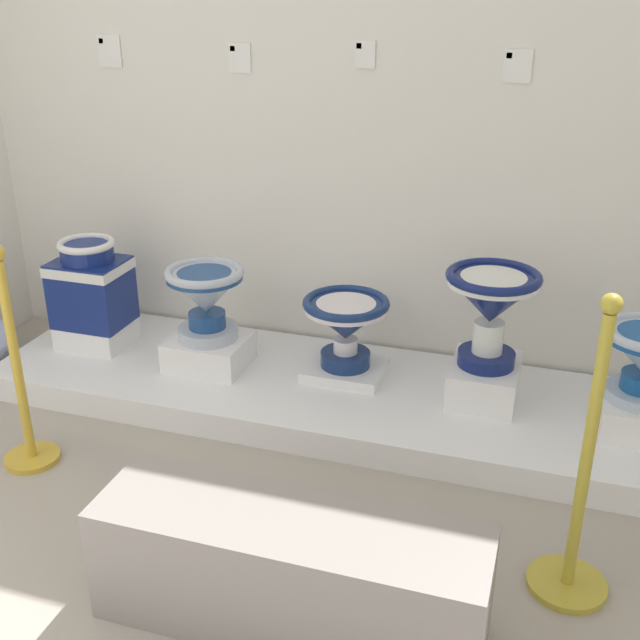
{
  "coord_description": "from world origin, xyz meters",
  "views": [
    {
      "loc": [
        2.99,
        -0.48,
        1.88
      ],
      "look_at": [
        1.98,
        2.66,
        0.44
      ],
      "focal_mm": 43.93,
      "sensor_mm": 36.0,
      "label": 1
    }
  ],
  "objects_px": {
    "info_placard_first": "(109,51)",
    "stanchion_post_near_left": "(22,396)",
    "plinth_block_tall_cobalt": "(97,333)",
    "info_placard_third": "(365,54)",
    "antique_toilet_central_ornate": "(346,320)",
    "plinth_block_broad_patterned": "(484,380)",
    "museum_bench": "(289,572)",
    "antique_toilet_tall_cobalt": "(91,282)",
    "stanchion_post_near_right": "(578,511)",
    "antique_toilet_rightmost": "(206,294)",
    "plinth_block_leftmost": "(636,414)",
    "plinth_block_central_ornate": "(345,370)",
    "info_placard_fourth": "(517,66)",
    "plinth_block_rightmost": "(209,351)",
    "info_placard_second": "(240,58)",
    "antique_toilet_broad_patterned": "(491,301)"
  },
  "relations": [
    {
      "from": "info_placard_first",
      "to": "stanchion_post_near_left",
      "type": "xyz_separation_m",
      "value": [
        0.25,
        -1.3,
        -1.24
      ]
    },
    {
      "from": "plinth_block_tall_cobalt",
      "to": "info_placard_third",
      "type": "bearing_deg",
      "value": 18.62
    },
    {
      "from": "antique_toilet_central_ornate",
      "to": "info_placard_third",
      "type": "xyz_separation_m",
      "value": [
        -0.03,
        0.38,
        1.16
      ]
    },
    {
      "from": "antique_toilet_central_ornate",
      "to": "plinth_block_broad_patterned",
      "type": "relative_size",
      "value": 1.08
    },
    {
      "from": "stanchion_post_near_left",
      "to": "museum_bench",
      "type": "distance_m",
      "value": 1.45
    },
    {
      "from": "antique_toilet_tall_cobalt",
      "to": "stanchion_post_near_right",
      "type": "relative_size",
      "value": 0.42
    },
    {
      "from": "antique_toilet_rightmost",
      "to": "plinth_block_leftmost",
      "type": "relative_size",
      "value": 1.07
    },
    {
      "from": "stanchion_post_near_left",
      "to": "plinth_block_central_ornate",
      "type": "bearing_deg",
      "value": 39.83
    },
    {
      "from": "info_placard_fourth",
      "to": "plinth_block_rightmost",
      "type": "bearing_deg",
      "value": -159.61
    },
    {
      "from": "plinth_block_tall_cobalt",
      "to": "info_placard_second",
      "type": "distance_m",
      "value": 1.57
    },
    {
      "from": "antique_toilet_tall_cobalt",
      "to": "antique_toilet_rightmost",
      "type": "height_order",
      "value": "antique_toilet_tall_cobalt"
    },
    {
      "from": "plinth_block_broad_patterned",
      "to": "info_placard_fourth",
      "type": "xyz_separation_m",
      "value": [
        -0.02,
        0.39,
        1.33
      ]
    },
    {
      "from": "antique_toilet_tall_cobalt",
      "to": "museum_bench",
      "type": "bearing_deg",
      "value": -41.49
    },
    {
      "from": "plinth_block_broad_patterned",
      "to": "info_placard_third",
      "type": "relative_size",
      "value": 3.09
    },
    {
      "from": "plinth_block_leftmost",
      "to": "antique_toilet_broad_patterned",
      "type": "bearing_deg",
      "value": 172.24
    },
    {
      "from": "museum_bench",
      "to": "plinth_block_rightmost",
      "type": "bearing_deg",
      "value": 124.04
    },
    {
      "from": "antique_toilet_broad_patterned",
      "to": "info_placard_third",
      "type": "xyz_separation_m",
      "value": [
        -0.69,
        0.39,
        0.97
      ]
    },
    {
      "from": "antique_toilet_central_ornate",
      "to": "stanchion_post_near_right",
      "type": "relative_size",
      "value": 0.38
    },
    {
      "from": "antique_toilet_rightmost",
      "to": "info_placard_first",
      "type": "relative_size",
      "value": 2.4
    },
    {
      "from": "museum_bench",
      "to": "info_placard_fourth",
      "type": "bearing_deg",
      "value": 77.55
    },
    {
      "from": "plinth_block_tall_cobalt",
      "to": "stanchion_post_near_left",
      "type": "bearing_deg",
      "value": -76.06
    },
    {
      "from": "plinth_block_tall_cobalt",
      "to": "info_placard_third",
      "type": "xyz_separation_m",
      "value": [
        1.3,
        0.44,
        1.38
      ]
    },
    {
      "from": "antique_toilet_tall_cobalt",
      "to": "info_placard_second",
      "type": "distance_m",
      "value": 1.33
    },
    {
      "from": "info_placard_third",
      "to": "info_placard_first",
      "type": "bearing_deg",
      "value": 180.0
    },
    {
      "from": "plinth_block_tall_cobalt",
      "to": "antique_toilet_tall_cobalt",
      "type": "distance_m",
      "value": 0.29
    },
    {
      "from": "info_placard_third",
      "to": "plinth_block_central_ornate",
      "type": "bearing_deg",
      "value": -84.82
    },
    {
      "from": "antique_toilet_rightmost",
      "to": "stanchion_post_near_left",
      "type": "bearing_deg",
      "value": -118.79
    },
    {
      "from": "plinth_block_broad_patterned",
      "to": "antique_toilet_broad_patterned",
      "type": "xyz_separation_m",
      "value": [
        -0.0,
        -0.0,
        0.39
      ]
    },
    {
      "from": "plinth_block_leftmost",
      "to": "plinth_block_rightmost",
      "type": "bearing_deg",
      "value": -179.87
    },
    {
      "from": "plinth_block_leftmost",
      "to": "info_placard_fourth",
      "type": "height_order",
      "value": "info_placard_fourth"
    },
    {
      "from": "antique_toilet_rightmost",
      "to": "info_placard_first",
      "type": "bearing_deg",
      "value": 145.05
    },
    {
      "from": "info_placard_fourth",
      "to": "info_placard_third",
      "type": "bearing_deg",
      "value": -180.0
    },
    {
      "from": "plinth_block_rightmost",
      "to": "antique_toilet_central_ornate",
      "type": "xyz_separation_m",
      "value": [
        0.66,
        0.11,
        0.21
      ]
    },
    {
      "from": "info_placard_second",
      "to": "stanchion_post_near_left",
      "type": "relative_size",
      "value": 0.14
    },
    {
      "from": "info_placard_first",
      "to": "museum_bench",
      "type": "relative_size",
      "value": 0.13
    },
    {
      "from": "antique_toilet_rightmost",
      "to": "stanchion_post_near_right",
      "type": "bearing_deg",
      "value": -27.58
    },
    {
      "from": "plinth_block_broad_patterned",
      "to": "museum_bench",
      "type": "xyz_separation_m",
      "value": [
        -0.42,
        -1.43,
        -0.01
      ]
    },
    {
      "from": "plinth_block_rightmost",
      "to": "antique_toilet_tall_cobalt",
      "type": "bearing_deg",
      "value": 175.74
    },
    {
      "from": "stanchion_post_near_right",
      "to": "antique_toilet_rightmost",
      "type": "bearing_deg",
      "value": 152.42
    },
    {
      "from": "plinth_block_leftmost",
      "to": "museum_bench",
      "type": "distance_m",
      "value": 1.71
    },
    {
      "from": "plinth_block_tall_cobalt",
      "to": "stanchion_post_near_right",
      "type": "relative_size",
      "value": 0.31
    },
    {
      "from": "antique_toilet_tall_cobalt",
      "to": "plinth_block_central_ornate",
      "type": "distance_m",
      "value": 1.37
    },
    {
      "from": "plinth_block_rightmost",
      "to": "antique_toilet_rightmost",
      "type": "relative_size",
      "value": 0.99
    },
    {
      "from": "info_placard_first",
      "to": "info_placard_third",
      "type": "xyz_separation_m",
      "value": [
        1.33,
        -0.0,
        0.02
      ]
    },
    {
      "from": "antique_toilet_central_ornate",
      "to": "plinth_block_leftmost",
      "type": "distance_m",
      "value": 1.32
    },
    {
      "from": "plinth_block_broad_patterned",
      "to": "antique_toilet_broad_patterned",
      "type": "bearing_deg",
      "value": -153.43
    },
    {
      "from": "antique_toilet_central_ornate",
      "to": "stanchion_post_near_right",
      "type": "distance_m",
      "value": 1.48
    },
    {
      "from": "plinth_block_leftmost",
      "to": "info_placard_first",
      "type": "bearing_deg",
      "value": 169.74
    },
    {
      "from": "plinth_block_rightmost",
      "to": "stanchion_post_near_right",
      "type": "bearing_deg",
      "value": -27.58
    },
    {
      "from": "plinth_block_central_ornate",
      "to": "stanchion_post_near_right",
      "type": "height_order",
      "value": "stanchion_post_near_right"
    }
  ]
}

